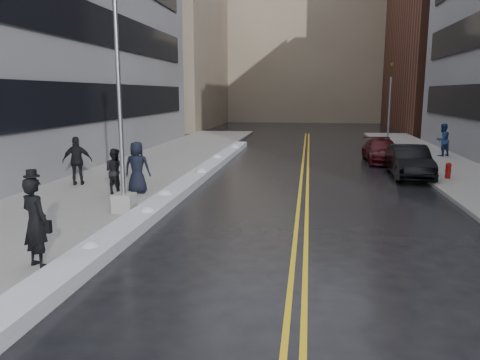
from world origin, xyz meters
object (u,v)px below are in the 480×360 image
at_px(pedestrian_d, 77,161).
at_px(car_maroon, 382,151).
at_px(pedestrian_b, 115,171).
at_px(fire_hydrant, 448,170).
at_px(car_black, 409,162).
at_px(lamppost, 121,139).
at_px(pedestrian_c, 137,167).
at_px(traffic_signal, 390,101).
at_px(pedestrian_fedora, 35,222).
at_px(pedestrian_east, 443,140).

distance_m(pedestrian_d, car_maroon, 16.93).
bearing_deg(pedestrian_b, pedestrian_d, -12.34).
relative_size(fire_hydrant, car_black, 0.16).
relative_size(lamppost, pedestrian_c, 3.79).
bearing_deg(traffic_signal, pedestrian_d, -130.85).
bearing_deg(pedestrian_b, car_maroon, -115.70).
height_order(pedestrian_c, car_black, pedestrian_c).
height_order(traffic_signal, pedestrian_fedora, traffic_signal).
relative_size(pedestrian_fedora, pedestrian_east, 1.02).
height_order(pedestrian_d, car_black, pedestrian_d).
height_order(pedestrian_b, pedestrian_d, pedestrian_d).
distance_m(pedestrian_b, pedestrian_d, 2.73).
relative_size(lamppost, car_black, 1.64).
height_order(pedestrian_fedora, pedestrian_b, pedestrian_fedora).
xyz_separation_m(fire_hydrant, car_black, (-1.57, 0.84, 0.22)).
relative_size(lamppost, traffic_signal, 1.27).
height_order(lamppost, car_maroon, lamppost).
distance_m(pedestrian_d, car_black, 15.19).
xyz_separation_m(lamppost, pedestrian_d, (-3.69, 4.08, -1.36)).
xyz_separation_m(pedestrian_east, car_black, (-3.39, -7.17, -0.38)).
bearing_deg(traffic_signal, lamppost, -118.21).
xyz_separation_m(pedestrian_fedora, pedestrian_d, (-3.69, 9.07, 0.00)).
relative_size(pedestrian_fedora, pedestrian_b, 1.16).
xyz_separation_m(pedestrian_d, car_black, (14.42, 4.75, -0.41)).
relative_size(pedestrian_east, car_black, 0.43).
bearing_deg(car_black, lamppost, -140.09).
bearing_deg(lamppost, traffic_signal, 61.79).
bearing_deg(pedestrian_fedora, pedestrian_d, -43.02).
xyz_separation_m(fire_hydrant, pedestrian_fedora, (-12.30, -12.99, 0.63)).
xyz_separation_m(car_black, car_maroon, (-0.55, 4.94, -0.10)).
bearing_deg(pedestrian_d, pedestrian_c, 138.48).
xyz_separation_m(traffic_signal, car_maroon, (-1.62, -8.22, -2.73)).
bearing_deg(pedestrian_c, pedestrian_east, -142.57).
xyz_separation_m(pedestrian_d, car_maroon, (13.87, 9.69, -0.51)).
xyz_separation_m(lamppost, traffic_signal, (11.80, 22.00, 0.87)).
bearing_deg(traffic_signal, pedestrian_c, -122.98).
bearing_deg(pedestrian_c, car_maroon, -139.00).
height_order(pedestrian_c, pedestrian_east, pedestrian_c).
bearing_deg(pedestrian_fedora, car_maroon, -93.64).
bearing_deg(fire_hydrant, pedestrian_fedora, -133.45).
relative_size(pedestrian_c, car_black, 0.43).
bearing_deg(fire_hydrant, pedestrian_d, -166.24).
bearing_deg(car_maroon, pedestrian_d, -145.91).
bearing_deg(car_black, pedestrian_d, -161.33).
distance_m(lamppost, traffic_signal, 24.98).
height_order(lamppost, pedestrian_c, lamppost).
bearing_deg(pedestrian_d, lamppost, 111.84).
bearing_deg(car_maroon, lamppost, -127.32).
bearing_deg(lamppost, pedestrian_fedora, -90.05).
distance_m(pedestrian_fedora, pedestrian_b, 7.73).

